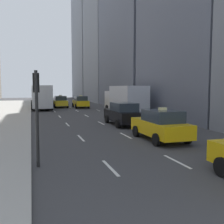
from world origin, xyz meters
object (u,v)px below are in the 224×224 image
taxi_third (161,125)px  city_bus (41,96)px  traffic_light_pole (37,103)px  sedan_black_near (123,114)px  taxi_second (81,102)px  box_truck (125,99)px  taxi_fourth (60,102)px

taxi_third → city_bus: bearing=102.2°
city_bus → traffic_light_pole: 28.97m
sedan_black_near → traffic_light_pole: 11.67m
taxi_second → traffic_light_pole: (-6.75, -28.03, 1.53)m
box_truck → city_bus: bearing=124.5°
taxi_second → box_truck: bearing=-76.1°
traffic_light_pole → box_truck: bearing=60.2°
city_bus → box_truck: (8.41, -12.23, -0.08)m
taxi_third → taxi_fourth: 26.65m
taxi_second → box_truck: 11.69m
taxi_second → taxi_third: same height
sedan_black_near → traffic_light_pole: size_ratio=1.32×
taxi_third → sedan_black_near: (0.00, 6.34, 0.03)m
taxi_second → box_truck: (2.80, -11.32, 0.83)m
city_bus → sedan_black_near: bearing=-74.0°
sedan_black_near → box_truck: bearing=69.0°
taxi_fourth → city_bus: city_bus is taller
taxi_second → taxi_third: size_ratio=1.00×
traffic_light_pole → taxi_second: bearing=76.5°
sedan_black_near → traffic_light_pole: traffic_light_pole is taller
taxi_second → city_bus: (-5.61, 0.91, 0.91)m
taxi_third → sedan_black_near: taxi_third is taller
taxi_fourth → city_bus: bearing=-167.6°
taxi_fourth → city_bus: (-2.81, -0.62, 0.91)m
city_bus → box_truck: bearing=-55.5°
sedan_black_near → box_truck: box_truck is taller
sedan_black_near → box_truck: (2.80, 7.31, 0.80)m
taxi_second → box_truck: size_ratio=0.52×
sedan_black_near → taxi_fourth: bearing=97.9°
taxi_fourth → sedan_black_near: (2.80, -20.16, 0.03)m
taxi_fourth → traffic_light_pole: size_ratio=1.22×
taxi_fourth → sedan_black_near: taxi_fourth is taller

